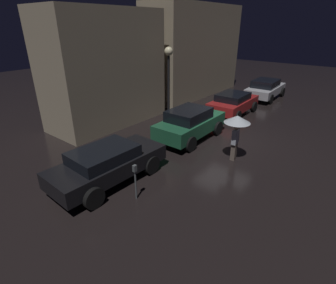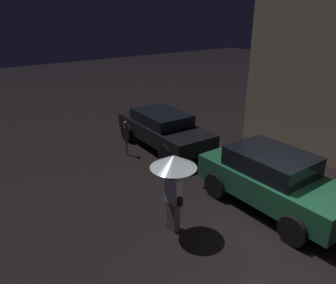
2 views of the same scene
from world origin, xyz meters
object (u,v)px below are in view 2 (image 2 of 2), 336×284
parked_car_black (163,128)px  parked_car_green (273,179)px  parking_meter (126,134)px  pedestrian_with_umbrella (173,171)px

parked_car_black → parked_car_green: 5.09m
parked_car_green → parking_meter: parked_car_green is taller
pedestrian_with_umbrella → parking_meter: bearing=-21.9°
parked_car_green → pedestrian_with_umbrella: size_ratio=2.06×
parked_car_green → parking_meter: 5.44m
parked_car_green → pedestrian_with_umbrella: (-0.71, -2.73, 0.77)m
parked_car_black → parked_car_green: bearing=1.1°
parked_car_black → pedestrian_with_umbrella: pedestrian_with_umbrella is taller
pedestrian_with_umbrella → parked_car_green: bearing=-110.9°
parking_meter → pedestrian_with_umbrella: bearing=-15.6°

